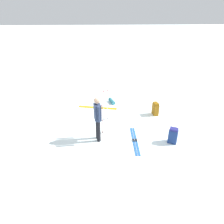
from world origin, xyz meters
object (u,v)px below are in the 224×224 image
Objects in this scene: ski_pair_near at (98,108)px; skier_standing at (98,117)px; backpack_bright at (155,109)px; ski_poles_planted_near at (101,118)px; backpack_large_dark at (173,136)px; ski_pair_far at (135,141)px; ski_poles_planted_far at (105,104)px; sleeping_mat_rolled at (112,101)px.

skier_standing is at bearing 91.60° from ski_pair_near.
backpack_bright is 2.86m from ski_poles_planted_near.
backpack_large_dark is 1.03× the size of backpack_bright.
ski_poles_planted_near is at bearing -23.24° from ski_pair_far.
backpack_large_dark is 3.01m from ski_poles_planted_far.
ski_poles_planted_far is (-0.19, -1.08, 0.08)m from ski_poles_planted_near.
backpack_bright is at bearing -120.83° from ski_pair_far.
sleeping_mat_rolled is at bearing -100.65° from ski_poles_planted_near.
ski_pair_far is 1.27× the size of ski_poles_planted_far.
skier_standing is 1.65m from ski_pair_far.
ski_pair_near is at bearing -88.40° from skier_standing.
ski_pair_far is 2.34m from backpack_bright.
skier_standing is 0.91× the size of ski_pair_near.
ski_pair_near is (0.07, -2.63, -0.94)m from skier_standing.
ski_poles_planted_near is 0.89× the size of ski_poles_planted_far.
backpack_bright is 0.43× the size of ski_poles_planted_far.
ski_pair_near is at bearing -85.40° from ski_poles_planted_near.
sleeping_mat_rolled is (1.90, -1.34, -0.20)m from backpack_bright.
ski_poles_planted_far is 1.88m from sleeping_mat_rolled.
skier_standing is 1.23× the size of ski_poles_planted_far.
ski_poles_planted_near reaches higher than backpack_large_dark.
skier_standing is at bearing 35.93° from backpack_bright.
backpack_bright is at bearing -148.93° from ski_poles_planted_near.
ski_poles_planted_far is 2.51× the size of sleeping_mat_rolled.
ski_poles_planted_far reaches higher than ski_pair_far.
ski_poles_planted_near is (-0.18, 2.26, 0.67)m from ski_pair_near.
ski_poles_planted_near is at bearing 79.35° from sleeping_mat_rolled.
sleeping_mat_rolled is at bearing -101.31° from skier_standing.
ski_pair_far is 2.99× the size of backpack_bright.
sleeping_mat_rolled is (-0.34, -1.72, -0.67)m from ski_poles_planted_far.
sleeping_mat_rolled is (2.05, -3.48, -0.20)m from backpack_large_dark.
backpack_bright is (-1.19, -1.99, 0.27)m from ski_pair_far.
ski_pair_near is at bearing -46.82° from backpack_large_dark.
backpack_large_dark is 0.49× the size of ski_poles_planted_near.
ski_pair_far is 3.19× the size of sleeping_mat_rolled.
ski_pair_far is at bearing 102.05° from sleeping_mat_rolled.
skier_standing is 3.09× the size of sleeping_mat_rolled.
ski_pair_near is 3.17× the size of backpack_bright.
skier_standing is 1.49m from ski_poles_planted_far.
ski_poles_planted_near reaches higher than sleeping_mat_rolled.
skier_standing is 3.20m from backpack_bright.
ski_pair_far is at bearing 123.14° from ski_poles_planted_far.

